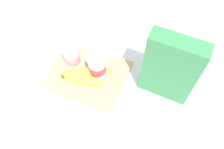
% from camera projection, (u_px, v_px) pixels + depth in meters
% --- Properties ---
extents(ground_plane, '(2.40, 2.40, 0.00)m').
position_uv_depth(ground_plane, '(88.00, 76.00, 0.90)').
color(ground_plane, white).
extents(cutting_board, '(0.28, 0.23, 0.02)m').
position_uv_depth(cutting_board, '(88.00, 75.00, 0.89)').
color(cutting_board, tan).
rests_on(cutting_board, ground_plane).
extents(cereal_box, '(0.18, 0.07, 0.28)m').
position_uv_depth(cereal_box, '(170.00, 69.00, 0.75)').
color(cereal_box, '#38844C').
rests_on(cereal_box, ground_plane).
extents(yogurt_cup_front, '(0.06, 0.06, 0.09)m').
position_uv_depth(yogurt_cup_front, '(72.00, 56.00, 0.87)').
color(yogurt_cup_front, white).
rests_on(yogurt_cup_front, cutting_board).
extents(yogurt_cup_back, '(0.07, 0.07, 0.10)m').
position_uv_depth(yogurt_cup_back, '(97.00, 67.00, 0.84)').
color(yogurt_cup_back, white).
rests_on(yogurt_cup_back, cutting_board).
extents(banana_bunch, '(0.18, 0.11, 0.04)m').
position_uv_depth(banana_bunch, '(85.00, 76.00, 0.86)').
color(banana_bunch, yellow).
rests_on(banana_bunch, cutting_board).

